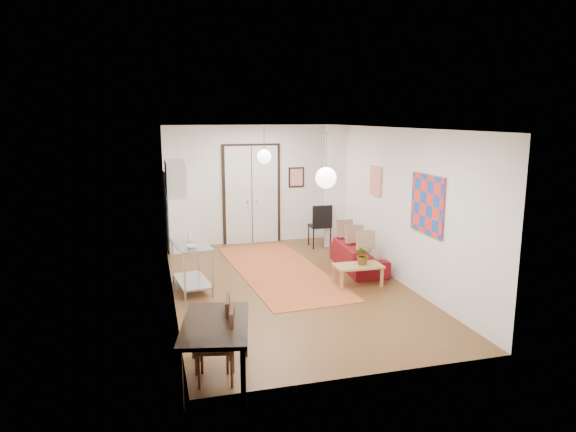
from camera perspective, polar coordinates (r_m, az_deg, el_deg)
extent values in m
plane|color=brown|center=(9.65, 0.07, -7.73)|extent=(7.00, 7.00, 0.00)
cube|color=white|center=(9.14, 0.07, 9.75)|extent=(4.20, 7.00, 0.02)
cube|color=silver|center=(12.66, -4.11, 3.50)|extent=(4.20, 0.02, 2.90)
cube|color=silver|center=(6.07, 8.84, -4.95)|extent=(4.20, 0.02, 2.90)
cube|color=silver|center=(8.97, -12.97, 0.12)|extent=(0.02, 7.00, 2.90)
cube|color=silver|center=(10.04, 11.72, 1.31)|extent=(0.02, 7.00, 2.90)
cube|color=white|center=(12.65, -4.06, 2.35)|extent=(1.44, 0.06, 2.50)
cube|color=silver|center=(12.25, 5.30, 3.22)|extent=(0.50, 0.10, 2.90)
cube|color=silver|center=(10.40, -12.44, 4.12)|extent=(0.35, 1.00, 0.70)
cube|color=red|center=(8.91, 15.24, 1.24)|extent=(0.05, 1.00, 1.00)
cube|color=beige|center=(10.69, 9.74, 3.86)|extent=(0.05, 0.50, 0.60)
cube|color=red|center=(12.88, 0.95, 4.33)|extent=(0.40, 0.03, 0.50)
cube|color=#96623E|center=(10.88, -13.38, 4.64)|extent=(0.03, 0.44, 0.54)
sphere|color=white|center=(11.11, -2.66, 6.61)|extent=(0.30, 0.30, 0.30)
cylinder|color=black|center=(11.09, -2.68, 8.67)|extent=(0.01, 0.01, 0.50)
sphere|color=white|center=(7.28, 4.23, 4.25)|extent=(0.30, 0.30, 0.30)
cylinder|color=black|center=(7.24, 4.28, 7.39)|extent=(0.01, 0.01, 0.50)
cube|color=#C56631|center=(10.52, -0.95, -6.11)|extent=(1.95, 4.47, 0.01)
imported|color=maroon|center=(10.75, 7.81, -4.40)|extent=(1.85, 0.83, 0.53)
cube|color=tan|center=(9.66, 7.79, -5.51)|extent=(0.89, 0.50, 0.04)
cube|color=tan|center=(9.40, 6.00, -7.19)|extent=(0.05, 0.05, 0.35)
cube|color=tan|center=(9.70, 10.36, -6.73)|extent=(0.05, 0.05, 0.35)
cube|color=tan|center=(9.75, 5.16, -6.50)|extent=(0.05, 0.05, 0.35)
cube|color=tan|center=(10.04, 9.40, -6.08)|extent=(0.05, 0.05, 0.35)
imported|color=#295B2B|center=(9.64, 8.37, -4.25)|extent=(0.35, 0.30, 0.38)
cube|color=#ADB0B2|center=(9.35, -10.73, -3.15)|extent=(0.71, 1.19, 0.04)
cube|color=#ADB0B2|center=(9.54, -10.58, -7.09)|extent=(0.67, 1.15, 0.03)
cylinder|color=#ADB0B2|center=(8.95, -11.91, -6.66)|extent=(0.04, 0.04, 0.84)
cylinder|color=#ADB0B2|center=(8.98, -8.82, -6.48)|extent=(0.04, 0.04, 0.84)
cylinder|color=#ADB0B2|center=(9.95, -12.28, -4.87)|extent=(0.04, 0.04, 0.84)
cylinder|color=#ADB0B2|center=(9.98, -9.50, -4.71)|extent=(0.04, 0.04, 0.84)
imported|color=silver|center=(9.05, -10.59, -3.34)|extent=(0.26, 0.26, 0.05)
imported|color=teal|center=(9.57, -10.88, -2.17)|extent=(0.11, 0.11, 0.18)
cube|color=white|center=(12.18, -11.85, 0.56)|extent=(0.75, 0.75, 1.88)
cube|color=black|center=(6.19, -8.09, -11.84)|extent=(1.01, 1.46, 0.05)
cube|color=black|center=(5.76, -10.62, -17.83)|extent=(0.07, 0.07, 0.69)
cube|color=black|center=(5.84, -3.78, -17.25)|extent=(0.07, 0.07, 0.69)
cube|color=black|center=(6.87, -11.50, -12.91)|extent=(0.07, 0.07, 0.69)
cube|color=black|center=(6.94, -5.87, -12.51)|extent=(0.07, 0.07, 0.69)
cube|color=#3C2013|center=(6.60, -8.40, -12.94)|extent=(0.51, 0.50, 0.04)
cube|color=#3C2013|center=(6.69, -8.67, -10.32)|extent=(0.12, 0.42, 0.46)
cylinder|color=#3C2013|center=(6.51, -9.76, -15.48)|extent=(0.03, 0.03, 0.44)
cylinder|color=#3C2013|center=(6.54, -6.52, -15.23)|extent=(0.03, 0.03, 0.44)
cylinder|color=#3C2013|center=(6.85, -10.08, -14.09)|extent=(0.03, 0.03, 0.44)
cylinder|color=#3C2013|center=(6.88, -7.01, -13.87)|extent=(0.03, 0.03, 0.44)
cube|color=#3C2013|center=(6.30, -8.02, -14.16)|extent=(0.51, 0.50, 0.04)
cube|color=#3C2013|center=(6.38, -8.31, -11.39)|extent=(0.12, 0.42, 0.46)
cylinder|color=#3C2013|center=(6.21, -9.44, -16.84)|extent=(0.03, 0.03, 0.44)
cylinder|color=#3C2013|center=(6.25, -6.03, -16.56)|extent=(0.03, 0.03, 0.44)
cylinder|color=#3C2013|center=(6.55, -9.80, -15.32)|extent=(0.03, 0.03, 0.44)
cylinder|color=#3C2013|center=(6.58, -6.58, -15.07)|extent=(0.03, 0.03, 0.44)
cube|color=black|center=(12.34, 3.52, -1.11)|extent=(0.49, 0.49, 0.04)
cube|color=black|center=(12.48, 3.21, 0.34)|extent=(0.48, 0.05, 0.51)
cylinder|color=black|center=(12.13, 2.88, -2.55)|extent=(0.03, 0.03, 0.51)
cylinder|color=black|center=(12.27, 4.75, -2.42)|extent=(0.03, 0.03, 0.51)
cylinder|color=black|center=(12.52, 2.29, -2.12)|extent=(0.03, 0.03, 0.51)
cylinder|color=black|center=(12.65, 4.11, -2.00)|extent=(0.03, 0.03, 0.51)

